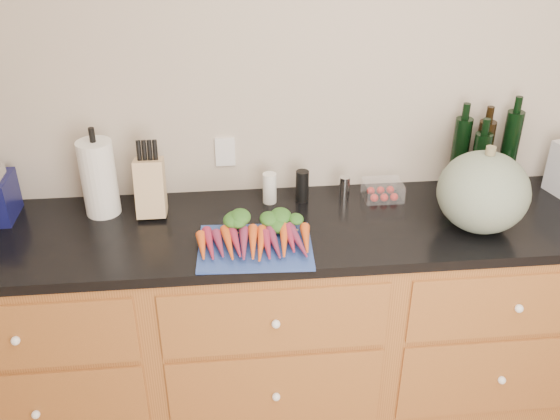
{
  "coord_description": "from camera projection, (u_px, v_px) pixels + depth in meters",
  "views": [
    {
      "loc": [
        -0.6,
        -0.74,
        2.17
      ],
      "look_at": [
        -0.41,
        1.2,
        1.06
      ],
      "focal_mm": 40.0,
      "sensor_mm": 36.0,
      "label": 1
    }
  ],
  "objects": [
    {
      "name": "wall_back",
      "position": [
        371.0,
        102.0,
        2.53
      ],
      "size": [
        4.1,
        0.05,
        2.6
      ],
      "primitive_type": "cube",
      "color": "#BBAC9B",
      "rests_on": "ground"
    },
    {
      "name": "cabinets",
      "position": [
        374.0,
        318.0,
        2.66
      ],
      "size": [
        3.6,
        0.64,
        0.9
      ],
      "color": "brown",
      "rests_on": "ground"
    },
    {
      "name": "countertop",
      "position": [
        383.0,
        223.0,
        2.43
      ],
      "size": [
        3.64,
        0.62,
        0.04
      ],
      "primitive_type": "cube",
      "color": "black",
      "rests_on": "cabinets"
    },
    {
      "name": "cutting_board",
      "position": [
        255.0,
        247.0,
        2.24
      ],
      "size": [
        0.42,
        0.33,
        0.01
      ],
      "primitive_type": "cube",
      "rotation": [
        0.0,
        0.0,
        -0.05
      ],
      "color": "#264190",
      "rests_on": "countertop"
    },
    {
      "name": "carrots",
      "position": [
        255.0,
        236.0,
        2.25
      ],
      "size": [
        0.41,
        0.28,
        0.05
      ],
      "color": "#EA571B",
      "rests_on": "cutting_board"
    },
    {
      "name": "squash",
      "position": [
        483.0,
        192.0,
        2.3
      ],
      "size": [
        0.34,
        0.34,
        0.3
      ],
      "primitive_type": "ellipsoid",
      "color": "#586958",
      "rests_on": "countertop"
    },
    {
      "name": "paper_towel",
      "position": [
        99.0,
        178.0,
        2.4
      ],
      "size": [
        0.13,
        0.13,
        0.3
      ],
      "primitive_type": "cylinder",
      "color": "white",
      "rests_on": "countertop"
    },
    {
      "name": "knife_block",
      "position": [
        151.0,
        187.0,
        2.42
      ],
      "size": [
        0.11,
        0.11,
        0.22
      ],
      "primitive_type": "cube",
      "color": "tan",
      "rests_on": "countertop"
    },
    {
      "name": "grinder_salt",
      "position": [
        270.0,
        188.0,
        2.51
      ],
      "size": [
        0.06,
        0.06,
        0.13
      ],
      "primitive_type": "cylinder",
      "color": "white",
      "rests_on": "countertop"
    },
    {
      "name": "grinder_pepper",
      "position": [
        302.0,
        186.0,
        2.52
      ],
      "size": [
        0.05,
        0.05,
        0.13
      ],
      "primitive_type": "cylinder",
      "color": "black",
      "rests_on": "countertop"
    },
    {
      "name": "canister_chrome",
      "position": [
        344.0,
        188.0,
        2.55
      ],
      "size": [
        0.04,
        0.04,
        0.1
      ],
      "primitive_type": "cylinder",
      "color": "silver",
      "rests_on": "countertop"
    },
    {
      "name": "tomato_box",
      "position": [
        383.0,
        190.0,
        2.56
      ],
      "size": [
        0.15,
        0.12,
        0.07
      ],
      "primitive_type": "cube",
      "color": "white",
      "rests_on": "countertop"
    },
    {
      "name": "bottles",
      "position": [
        483.0,
        156.0,
        2.57
      ],
      "size": [
        0.28,
        0.14,
        0.34
      ],
      "color": "black",
      "rests_on": "countertop"
    }
  ]
}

